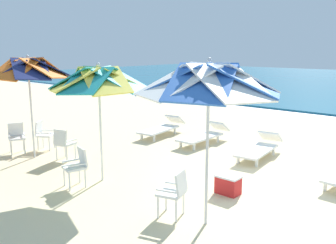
% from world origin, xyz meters
% --- Properties ---
extents(ground_plane, '(80.00, 80.00, 0.00)m').
position_xyz_m(ground_plane, '(0.00, 0.00, 0.00)').
color(ground_plane, beige).
extents(beach_umbrella_0, '(2.41, 2.41, 2.86)m').
position_xyz_m(beach_umbrella_0, '(0.24, -2.79, 2.48)').
color(beach_umbrella_0, silver).
rests_on(beach_umbrella_0, ground).
extents(plastic_chair_0, '(0.57, 0.55, 0.87)m').
position_xyz_m(plastic_chair_0, '(-0.36, -2.93, 0.50)').
color(plastic_chair_0, white).
rests_on(plastic_chair_0, ground).
extents(beach_umbrella_1, '(2.21, 2.21, 2.69)m').
position_xyz_m(beach_umbrella_1, '(-2.82, -2.57, 2.32)').
color(beach_umbrella_1, silver).
rests_on(beach_umbrella_1, ground).
extents(plastic_chair_1, '(0.54, 0.57, 0.87)m').
position_xyz_m(plastic_chair_1, '(-2.94, -3.16, 0.50)').
color(plastic_chair_1, white).
rests_on(plastic_chair_1, ground).
extents(beach_umbrella_2, '(2.23, 2.23, 2.83)m').
position_xyz_m(beach_umbrella_2, '(-5.67, -2.64, 2.45)').
color(beach_umbrella_2, silver).
rests_on(beach_umbrella_2, ground).
extents(plastic_chair_2, '(0.54, 0.57, 0.87)m').
position_xyz_m(plastic_chair_2, '(-4.83, -2.24, 0.50)').
color(plastic_chair_2, white).
rests_on(plastic_chair_2, ground).
extents(plastic_chair_3, '(0.63, 0.62, 0.87)m').
position_xyz_m(plastic_chair_3, '(-6.23, -2.01, 0.50)').
color(plastic_chair_3, white).
rests_on(plastic_chair_3, ground).
extents(plastic_chair_4, '(0.60, 0.58, 0.87)m').
position_xyz_m(plastic_chair_4, '(-6.53, -2.70, 0.50)').
color(plastic_chair_4, white).
rests_on(plastic_chair_4, ground).
extents(sun_lounger_1, '(0.84, 2.20, 0.62)m').
position_xyz_m(sun_lounger_1, '(-0.89, 1.44, 0.28)').
color(sun_lounger_1, white).
rests_on(sun_lounger_1, ground).
extents(sun_lounger_2, '(0.66, 2.15, 0.62)m').
position_xyz_m(sun_lounger_2, '(-2.95, 1.68, 0.28)').
color(sun_lounger_2, white).
rests_on(sun_lounger_2, ground).
extents(sun_lounger_3, '(0.89, 2.21, 0.62)m').
position_xyz_m(sun_lounger_3, '(-4.69, 1.64, 0.28)').
color(sun_lounger_3, white).
rests_on(sun_lounger_3, ground).
extents(cooler_box, '(0.50, 0.34, 0.40)m').
position_xyz_m(cooler_box, '(-0.18, -1.37, 0.20)').
color(cooler_box, red).
rests_on(cooler_box, ground).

